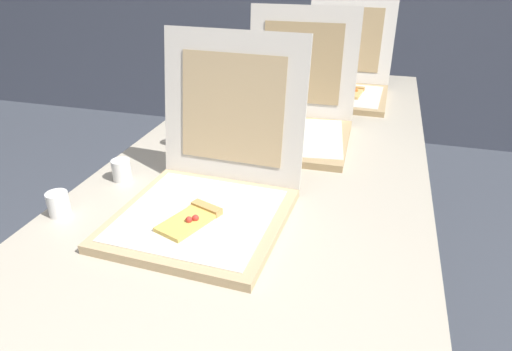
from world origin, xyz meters
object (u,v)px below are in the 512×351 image
object	(u,v)px
pizza_box_back	(343,83)
pizza_box_front	(208,192)
pizza_box_middle	(292,120)
cup_white_mid	(177,136)
cup_white_near_center	(122,170)
table	(266,179)
cup_white_far	(229,109)
cup_white_near_left	(58,204)

from	to	relation	value
pizza_box_back	pizza_box_front	bearing A→B (deg)	-100.36
pizza_box_middle	cup_white_mid	xyz separation A→B (m)	(-0.35, -0.18, -0.03)
cup_white_near_center	cup_white_mid	distance (m)	0.27
pizza_box_back	cup_white_near_center	bearing A→B (deg)	-116.66
table	cup_white_mid	distance (m)	0.34
pizza_box_middle	cup_white_far	world-z (taller)	pizza_box_middle
pizza_box_front	pizza_box_middle	xyz separation A→B (m)	(0.10, 0.55, 0.00)
pizza_box_front	cup_white_far	xyz separation A→B (m)	(-0.18, 0.68, -0.03)
pizza_box_back	cup_white_near_left	world-z (taller)	pizza_box_back
pizza_box_back	cup_white_near_left	xyz separation A→B (m)	(-0.56, -1.19, -0.03)
pizza_box_front	cup_white_far	bearing A→B (deg)	107.32
pizza_box_middle	cup_white_near_left	size ratio (longest dim) A/B	7.37
pizza_box_back	cup_white_far	distance (m)	0.56
table	cup_white_far	world-z (taller)	cup_white_far
cup_white_near_center	cup_white_near_left	size ratio (longest dim) A/B	1.00
cup_white_far	cup_white_near_left	size ratio (longest dim) A/B	1.00
pizza_box_middle	cup_white_mid	size ratio (longest dim) A/B	7.37
cup_white_near_center	cup_white_near_left	xyz separation A→B (m)	(-0.05, -0.21, 0.00)
pizza_box_front	cup_white_near_center	xyz separation A→B (m)	(-0.30, 0.10, -0.03)
table	cup_white_near_left	world-z (taller)	cup_white_near_left
pizza_box_middle	cup_white_near_center	world-z (taller)	pizza_box_middle
cup_white_far	cup_white_near_left	bearing A→B (deg)	-102.12
pizza_box_middle	cup_white_mid	distance (m)	0.39
pizza_box_middle	pizza_box_back	bearing A→B (deg)	76.63
pizza_box_middle	cup_white_near_left	world-z (taller)	pizza_box_middle
pizza_box_back	cup_white_mid	world-z (taller)	pizza_box_back
pizza_box_front	cup_white_mid	distance (m)	0.45
table	cup_white_mid	xyz separation A→B (m)	(-0.32, 0.08, 0.07)
cup_white_near_center	cup_white_near_left	bearing A→B (deg)	-103.71
pizza_box_front	pizza_box_middle	world-z (taller)	pizza_box_middle
table	pizza_box_back	bearing A→B (deg)	79.91
pizza_box_front	cup_white_near_center	bearing A→B (deg)	164.53
table	cup_white_near_left	bearing A→B (deg)	-136.21
cup_white_far	cup_white_mid	size ratio (longest dim) A/B	1.00
table	cup_white_near_left	size ratio (longest dim) A/B	39.55
pizza_box_back	cup_white_far	size ratio (longest dim) A/B	8.31
table	pizza_box_back	distance (m)	0.80
pizza_box_front	pizza_box_middle	distance (m)	0.55
pizza_box_front	pizza_box_back	bearing A→B (deg)	81.61
pizza_box_front	cup_white_near_left	xyz separation A→B (m)	(-0.35, -0.11, -0.03)
table	cup_white_far	bearing A→B (deg)	122.60
cup_white_mid	pizza_box_front	bearing A→B (deg)	-55.69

